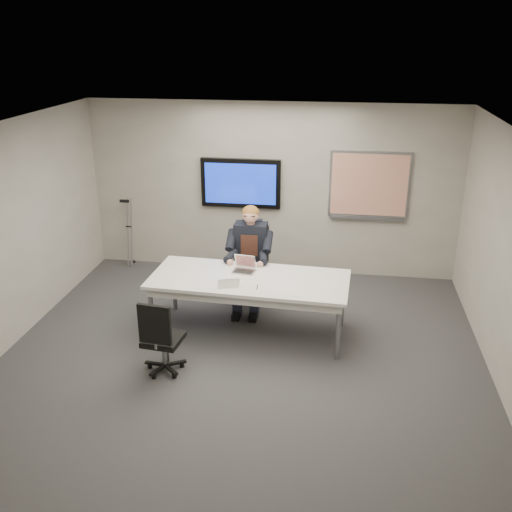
# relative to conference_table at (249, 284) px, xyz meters

# --- Properties ---
(floor) EXTENTS (6.00, 6.00, 0.02)m
(floor) POSITION_rel_conference_table_xyz_m (0.01, -0.80, -0.71)
(floor) COLOR #343436
(floor) RESTS_ON ground
(ceiling) EXTENTS (6.00, 6.00, 0.02)m
(ceiling) POSITION_rel_conference_table_xyz_m (0.01, -0.80, 2.09)
(ceiling) COLOR silver
(ceiling) RESTS_ON wall_back
(wall_back) EXTENTS (6.00, 0.02, 2.80)m
(wall_back) POSITION_rel_conference_table_xyz_m (0.01, 2.20, 0.69)
(wall_back) COLOR #9B968C
(wall_back) RESTS_ON ground
(wall_front) EXTENTS (6.00, 0.02, 2.80)m
(wall_front) POSITION_rel_conference_table_xyz_m (0.01, -3.80, 0.69)
(wall_front) COLOR #9B968C
(wall_front) RESTS_ON ground
(conference_table) EXTENTS (2.64, 1.20, 0.80)m
(conference_table) POSITION_rel_conference_table_xyz_m (0.00, 0.00, 0.00)
(conference_table) COLOR white
(conference_table) RESTS_ON ground
(tv_display) EXTENTS (1.30, 0.09, 0.80)m
(tv_display) POSITION_rel_conference_table_xyz_m (-0.49, 2.14, 0.79)
(tv_display) COLOR black
(tv_display) RESTS_ON wall_back
(whiteboard) EXTENTS (1.25, 0.08, 1.10)m
(whiteboard) POSITION_rel_conference_table_xyz_m (1.56, 2.17, 0.82)
(whiteboard) COLOR gray
(whiteboard) RESTS_ON wall_back
(office_chair_far) EXTENTS (0.54, 0.54, 1.12)m
(office_chair_far) POSITION_rel_conference_table_xyz_m (-0.12, 0.99, -0.36)
(office_chair_far) COLOR black
(office_chair_far) RESTS_ON ground
(office_chair_near) EXTENTS (0.51, 0.51, 0.97)m
(office_chair_near) POSITION_rel_conference_table_xyz_m (-0.85, -1.13, -0.40)
(office_chair_near) COLOR black
(office_chair_near) RESTS_ON ground
(seated_person) EXTENTS (0.47, 0.80, 1.51)m
(seated_person) POSITION_rel_conference_table_xyz_m (-0.12, 0.71, -0.10)
(seated_person) COLOR #202335
(seated_person) RESTS_ON office_chair_far
(crutch) EXTENTS (0.31, 0.52, 1.27)m
(crutch) POSITION_rel_conference_table_xyz_m (-2.40, 2.01, -0.09)
(crutch) COLOR #95969C
(crutch) RESTS_ON ground
(laptop) EXTENTS (0.32, 0.31, 0.21)m
(laptop) POSITION_rel_conference_table_xyz_m (-0.10, 0.22, 0.14)
(laptop) COLOR silver
(laptop) RESTS_ON conference_table
(name_tent) EXTENTS (0.27, 0.15, 0.11)m
(name_tent) POSITION_rel_conference_table_xyz_m (-0.21, -0.32, 0.14)
(name_tent) COLOR white
(name_tent) RESTS_ON conference_table
(pen) EXTENTS (0.02, 0.14, 0.01)m
(pen) POSITION_rel_conference_table_xyz_m (0.15, -0.27, 0.10)
(pen) COLOR black
(pen) RESTS_ON conference_table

